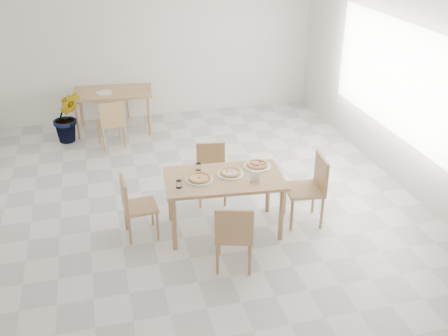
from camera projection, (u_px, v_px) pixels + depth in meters
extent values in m
plane|color=silver|center=(198.00, 200.00, 7.38)|extent=(7.00, 7.00, 0.00)
plane|color=silver|center=(158.00, 44.00, 9.77)|extent=(6.00, 0.00, 6.00)
plane|color=silver|center=(296.00, 271.00, 3.73)|extent=(6.00, 0.00, 6.00)
plane|color=silver|center=(403.00, 88.00, 7.42)|extent=(0.00, 7.00, 7.00)
cube|color=white|center=(392.00, 75.00, 7.63)|extent=(1.60, 0.02, 3.20)
cube|color=tan|center=(224.00, 179.00, 6.40)|extent=(1.51, 0.94, 0.04)
cylinder|color=tan|center=(174.00, 224.00, 6.18)|extent=(0.06, 0.06, 0.71)
cylinder|color=tan|center=(281.00, 215.00, 6.36)|extent=(0.06, 0.06, 0.71)
cylinder|color=tan|center=(170.00, 196.00, 6.77)|extent=(0.06, 0.06, 0.71)
cylinder|color=tan|center=(268.00, 188.00, 6.96)|extent=(0.06, 0.06, 0.71)
cube|color=tan|center=(234.00, 233.00, 5.87)|extent=(0.52, 0.52, 0.04)
cube|color=tan|center=(234.00, 226.00, 5.60)|extent=(0.41, 0.16, 0.40)
cylinder|color=tan|center=(250.00, 241.00, 6.13)|extent=(0.04, 0.04, 0.41)
cylinder|color=tan|center=(219.00, 240.00, 6.14)|extent=(0.04, 0.04, 0.41)
cylinder|color=tan|center=(250.00, 260.00, 5.81)|extent=(0.04, 0.04, 0.41)
cylinder|color=tan|center=(218.00, 259.00, 5.82)|extent=(0.04, 0.04, 0.41)
cube|color=tan|center=(212.00, 175.00, 7.19)|extent=(0.46, 0.46, 0.04)
cube|color=tan|center=(211.00, 155.00, 7.26)|extent=(0.40, 0.10, 0.38)
cylinder|color=tan|center=(200.00, 195.00, 7.13)|extent=(0.03, 0.03, 0.39)
cylinder|color=tan|center=(225.00, 194.00, 7.15)|extent=(0.03, 0.03, 0.39)
cylinder|color=tan|center=(199.00, 183.00, 7.43)|extent=(0.03, 0.03, 0.39)
cylinder|color=tan|center=(223.00, 182.00, 7.45)|extent=(0.03, 0.03, 0.39)
cube|color=tan|center=(140.00, 207.00, 6.43)|extent=(0.42, 0.42, 0.04)
cube|color=tan|center=(124.00, 194.00, 6.29)|extent=(0.06, 0.40, 0.38)
cylinder|color=tan|center=(158.00, 226.00, 6.43)|extent=(0.03, 0.03, 0.39)
cylinder|color=tan|center=(152.00, 212.00, 6.72)|extent=(0.03, 0.03, 0.39)
cylinder|color=tan|center=(130.00, 231.00, 6.34)|extent=(0.03, 0.03, 0.39)
cylinder|color=tan|center=(126.00, 217.00, 6.63)|extent=(0.03, 0.03, 0.39)
cube|color=tan|center=(304.00, 190.00, 6.69)|extent=(0.51, 0.51, 0.04)
cube|color=tan|center=(321.00, 172.00, 6.61)|extent=(0.10, 0.46, 0.43)
cylinder|color=tan|center=(285.00, 200.00, 6.95)|extent=(0.04, 0.04, 0.45)
cylinder|color=tan|center=(292.00, 215.00, 6.61)|extent=(0.04, 0.04, 0.45)
cylinder|color=tan|center=(313.00, 198.00, 7.00)|extent=(0.04, 0.04, 0.45)
cylinder|color=tan|center=(322.00, 213.00, 6.65)|extent=(0.04, 0.04, 0.45)
cylinder|color=white|center=(199.00, 180.00, 6.32)|extent=(0.33, 0.33, 0.02)
cylinder|color=white|center=(231.00, 174.00, 6.45)|extent=(0.33, 0.33, 0.02)
cylinder|color=white|center=(257.00, 166.00, 6.64)|extent=(0.35, 0.35, 0.02)
cylinder|color=#E1BC6A|center=(199.00, 179.00, 6.31)|extent=(0.36, 0.36, 0.01)
torus|color=#E1BC6A|center=(199.00, 178.00, 6.30)|extent=(0.36, 0.36, 0.03)
cylinder|color=#C15022|center=(199.00, 178.00, 6.31)|extent=(0.28, 0.28, 0.01)
ellipsoid|color=#125013|center=(199.00, 177.00, 6.30)|extent=(0.05, 0.03, 0.01)
cylinder|color=#E1BC6A|center=(231.00, 173.00, 6.44)|extent=(0.33, 0.33, 0.01)
torus|color=#E1BC6A|center=(231.00, 172.00, 6.44)|extent=(0.33, 0.33, 0.03)
cylinder|color=white|center=(231.00, 172.00, 6.44)|extent=(0.25, 0.25, 0.01)
cylinder|color=#E1BC6A|center=(257.00, 165.00, 6.64)|extent=(0.35, 0.35, 0.01)
torus|color=#E1BC6A|center=(257.00, 164.00, 6.63)|extent=(0.36, 0.36, 0.03)
cylinder|color=#C15022|center=(257.00, 164.00, 6.63)|extent=(0.28, 0.28, 0.01)
cylinder|color=white|center=(179.00, 184.00, 6.14)|extent=(0.07, 0.07, 0.09)
cylinder|color=white|center=(198.00, 167.00, 6.55)|extent=(0.07, 0.07, 0.09)
cube|color=silver|center=(255.00, 181.00, 6.30)|extent=(0.13, 0.10, 0.01)
cube|color=white|center=(255.00, 176.00, 6.27)|extent=(0.12, 0.08, 0.12)
cube|color=silver|center=(188.00, 192.00, 6.07)|extent=(0.05, 0.17, 0.01)
cube|color=silver|center=(249.00, 181.00, 6.30)|extent=(0.08, 0.16, 0.01)
cube|color=tan|center=(112.00, 92.00, 9.35)|extent=(1.45, 0.92, 0.04)
cylinder|color=tan|center=(78.00, 120.00, 9.15)|extent=(0.06, 0.06, 0.71)
cylinder|color=tan|center=(149.00, 116.00, 9.32)|extent=(0.06, 0.06, 0.71)
cylinder|color=tan|center=(81.00, 107.00, 9.72)|extent=(0.06, 0.06, 0.71)
cylinder|color=tan|center=(148.00, 104.00, 9.89)|extent=(0.06, 0.06, 0.71)
cube|color=tan|center=(111.00, 123.00, 8.85)|extent=(0.49, 0.49, 0.04)
cube|color=tan|center=(112.00, 114.00, 8.59)|extent=(0.42, 0.12, 0.40)
cylinder|color=tan|center=(119.00, 130.00, 9.16)|extent=(0.04, 0.04, 0.41)
cylinder|color=tan|center=(99.00, 133.00, 9.02)|extent=(0.04, 0.04, 0.41)
cylinder|color=tan|center=(125.00, 137.00, 8.87)|extent=(0.04, 0.04, 0.41)
cylinder|color=tan|center=(104.00, 141.00, 8.73)|extent=(0.04, 0.04, 0.41)
cube|color=tan|center=(116.00, 97.00, 10.08)|extent=(0.45, 0.45, 0.04)
cube|color=tan|center=(113.00, 84.00, 10.14)|extent=(0.40, 0.10, 0.38)
cylinder|color=tan|center=(110.00, 112.00, 9.98)|extent=(0.03, 0.03, 0.39)
cylinder|color=tan|center=(128.00, 109.00, 10.10)|extent=(0.03, 0.03, 0.39)
cylinder|color=tan|center=(107.00, 106.00, 10.26)|extent=(0.03, 0.03, 0.39)
cylinder|color=tan|center=(124.00, 103.00, 10.38)|extent=(0.03, 0.03, 0.39)
cylinder|color=white|center=(104.00, 93.00, 9.23)|extent=(0.27, 0.27, 0.02)
imported|color=#245E1C|center=(67.00, 117.00, 9.02)|extent=(0.54, 0.45, 0.91)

